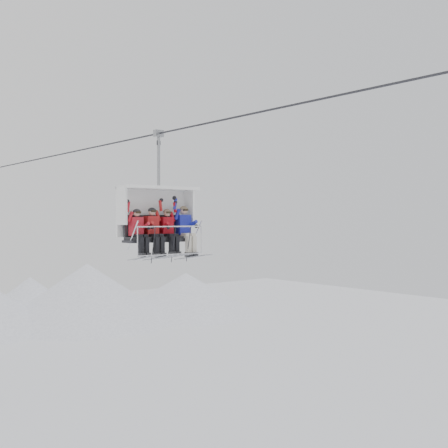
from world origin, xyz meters
TOP-DOWN VIEW (x-y plane):
  - haul_cable at (0.00, 0.00)m, footprint 0.06×50.00m
  - chairlift_carrier at (0.00, 3.41)m, footprint 2.62×1.17m
  - skier_far_left at (-0.87, 3.09)m, footprint 0.40×1.69m
  - skier_center_left at (-0.31, 3.10)m, footprint 0.42×1.69m
  - skier_center_right at (0.26, 3.09)m, footprint 0.40×1.69m
  - skier_far_right at (0.92, 3.11)m, footprint 0.45×1.69m

SIDE VIEW (x-z plane):
  - skier_far_left at x=-0.87m, z-range 9.40..11.00m
  - skier_center_right at x=0.26m, z-range 9.40..11.00m
  - skier_center_left at x=-0.31m, z-range 9.39..11.05m
  - skier_far_right at x=0.92m, z-range 9.37..11.13m
  - chairlift_carrier at x=0.00m, z-range 8.74..12.72m
  - haul_cable at x=0.00m, z-range 13.27..13.33m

